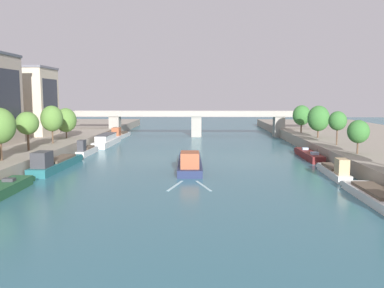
{
  "coord_description": "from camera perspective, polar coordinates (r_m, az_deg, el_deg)",
  "views": [
    {
      "loc": [
        1.86,
        -16.38,
        11.48
      ],
      "look_at": [
        0.0,
        50.11,
        3.38
      ],
      "focal_mm": 37.06,
      "sensor_mm": 36.0,
      "label": 1
    }
  ],
  "objects": [
    {
      "name": "building_left_corner",
      "position": [
        101.25,
        -23.42,
        5.69
      ],
      "size": [
        14.56,
        11.2,
        15.83
      ],
      "color": "beige",
      "rests_on": "quay_left"
    },
    {
      "name": "moored_boat_right_second",
      "position": [
        76.46,
        16.44,
        -1.49
      ],
      "size": [
        2.3,
        14.07,
        2.34
      ],
      "color": "maroon",
      "rests_on": "ground"
    },
    {
      "name": "tree_right_end_of_row",
      "position": [
        67.83,
        22.82,
        1.65
      ],
      "size": [
        3.39,
        3.39,
        5.37
      ],
      "color": "brown",
      "rests_on": "quay_right"
    },
    {
      "name": "tree_left_past_mid",
      "position": [
        62.01,
        -25.96,
        2.37
      ],
      "size": [
        4.39,
        4.39,
        7.5
      ],
      "color": "brown",
      "rests_on": "quay_left"
    },
    {
      "name": "tree_right_by_lamp",
      "position": [
        78.57,
        20.22,
        3.14
      ],
      "size": [
        3.3,
        3.3,
        6.32
      ],
      "color": "brown",
      "rests_on": "quay_right"
    },
    {
      "name": "moored_boat_left_second",
      "position": [
        65.55,
        -19.12,
        -2.63
      ],
      "size": [
        3.35,
        16.5,
        3.48
      ],
      "color": "#23666B",
      "rests_on": "ground"
    },
    {
      "name": "barge_midriver",
      "position": [
        63.36,
        -0.31,
        -2.61
      ],
      "size": [
        4.29,
        19.75,
        3.35
      ],
      "color": "#1E284C",
      "rests_on": "ground"
    },
    {
      "name": "tree_right_past_mid",
      "position": [
        91.12,
        17.74,
        3.53
      ],
      "size": [
        4.72,
        4.72,
        7.04
      ],
      "color": "brown",
      "rests_on": "quay_right"
    },
    {
      "name": "moored_boat_left_downstream",
      "position": [
        79.71,
        -14.96,
        -0.88
      ],
      "size": [
        1.7,
        10.24,
        3.28
      ],
      "color": "silver",
      "rests_on": "ground"
    },
    {
      "name": "bridge_far",
      "position": [
        112.0,
        0.65,
        3.48
      ],
      "size": [
        70.37,
        4.4,
        7.24
      ],
      "color": "#9E998E",
      "rests_on": "ground"
    },
    {
      "name": "tree_left_second",
      "position": [
        71.82,
        -22.61,
        2.76
      ],
      "size": [
        3.75,
        3.75,
        6.52
      ],
      "color": "brown",
      "rests_on": "quay_left"
    },
    {
      "name": "tree_left_far",
      "position": [
        89.97,
        -17.69,
        3.29
      ],
      "size": [
        4.5,
        4.5,
        6.53
      ],
      "color": "brown",
      "rests_on": "quay_left"
    },
    {
      "name": "tree_left_third",
      "position": [
        80.63,
        -19.52,
        3.47
      ],
      "size": [
        4.2,
        4.2,
        7.3
      ],
      "color": "brown",
      "rests_on": "quay_left"
    },
    {
      "name": "moored_boat_left_lone",
      "position": [
        94.71,
        -12.15,
        0.5
      ],
      "size": [
        3.31,
        16.73,
        2.68
      ],
      "color": "silver",
      "rests_on": "ground"
    },
    {
      "name": "moored_boat_left_near",
      "position": [
        110.79,
        -10.32,
        1.35
      ],
      "size": [
        3.08,
        14.39,
        3.16
      ],
      "color": "silver",
      "rests_on": "ground"
    },
    {
      "name": "wake_behind_barge",
      "position": [
        51.12,
        -0.4,
        -6.02
      ],
      "size": [
        5.6,
        5.99,
        0.03
      ],
      "color": "#A5D1DB",
      "rests_on": "ground"
    },
    {
      "name": "tree_right_far",
      "position": [
        102.34,
        15.49,
        4.0
      ],
      "size": [
        4.36,
        4.36,
        6.85
      ],
      "color": "brown",
      "rests_on": "quay_right"
    },
    {
      "name": "moored_boat_right_upstream",
      "position": [
        60.04,
        19.82,
        -3.62
      ],
      "size": [
        2.31,
        11.99,
        3.13
      ],
      "color": "silver",
      "rests_on": "ground"
    }
  ]
}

